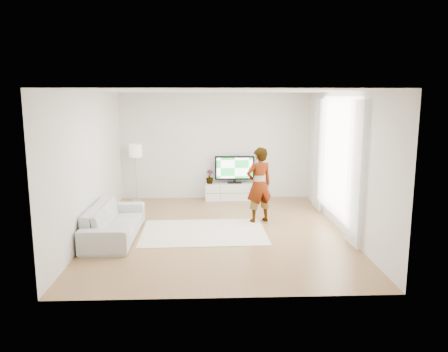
{
  "coord_description": "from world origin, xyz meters",
  "views": [
    {
      "loc": [
        -0.23,
        -8.53,
        2.69
      ],
      "look_at": [
        0.13,
        0.4,
        1.07
      ],
      "focal_mm": 35.0,
      "sensor_mm": 36.0,
      "label": 1
    }
  ],
  "objects_px": {
    "rug": "(204,232)",
    "sofa": "(114,221)",
    "media_console": "(235,191)",
    "floor_lamp": "(136,153)",
    "player": "(259,185)",
    "television": "(235,168)"
  },
  "relations": [
    {
      "from": "media_console",
      "to": "sofa",
      "type": "xyz_separation_m",
      "value": [
        -2.53,
        -3.09,
        0.1
      ]
    },
    {
      "from": "media_console",
      "to": "sofa",
      "type": "relative_size",
      "value": 0.71
    },
    {
      "from": "rug",
      "to": "floor_lamp",
      "type": "relative_size",
      "value": 1.66
    },
    {
      "from": "sofa",
      "to": "floor_lamp",
      "type": "relative_size",
      "value": 1.48
    },
    {
      "from": "player",
      "to": "sofa",
      "type": "relative_size",
      "value": 0.74
    },
    {
      "from": "media_console",
      "to": "television",
      "type": "xyz_separation_m",
      "value": [
        0.0,
        0.03,
        0.61
      ]
    },
    {
      "from": "player",
      "to": "floor_lamp",
      "type": "bearing_deg",
      "value": -55.92
    },
    {
      "from": "television",
      "to": "rug",
      "type": "relative_size",
      "value": 0.42
    },
    {
      "from": "rug",
      "to": "sofa",
      "type": "height_order",
      "value": "sofa"
    },
    {
      "from": "rug",
      "to": "floor_lamp",
      "type": "xyz_separation_m",
      "value": [
        -1.76,
        2.77,
        1.25
      ]
    },
    {
      "from": "media_console",
      "to": "rug",
      "type": "xyz_separation_m",
      "value": [
        -0.81,
        -2.84,
        -0.21
      ]
    },
    {
      "from": "rug",
      "to": "media_console",
      "type": "bearing_deg",
      "value": 74.15
    },
    {
      "from": "media_console",
      "to": "player",
      "type": "height_order",
      "value": "player"
    },
    {
      "from": "television",
      "to": "sofa",
      "type": "relative_size",
      "value": 0.47
    },
    {
      "from": "rug",
      "to": "player",
      "type": "xyz_separation_m",
      "value": [
        1.19,
        0.71,
        0.82
      ]
    },
    {
      "from": "player",
      "to": "floor_lamp",
      "type": "height_order",
      "value": "player"
    },
    {
      "from": "media_console",
      "to": "floor_lamp",
      "type": "distance_m",
      "value": 2.77
    },
    {
      "from": "rug",
      "to": "player",
      "type": "distance_m",
      "value": 1.61
    },
    {
      "from": "television",
      "to": "rug",
      "type": "distance_m",
      "value": 3.09
    },
    {
      "from": "media_console",
      "to": "player",
      "type": "bearing_deg",
      "value": -79.7
    },
    {
      "from": "player",
      "to": "floor_lamp",
      "type": "relative_size",
      "value": 1.09
    },
    {
      "from": "media_console",
      "to": "television",
      "type": "bearing_deg",
      "value": 90.0
    }
  ]
}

